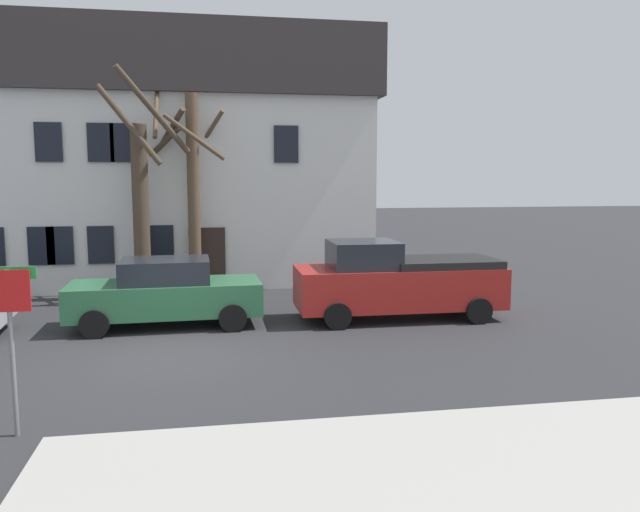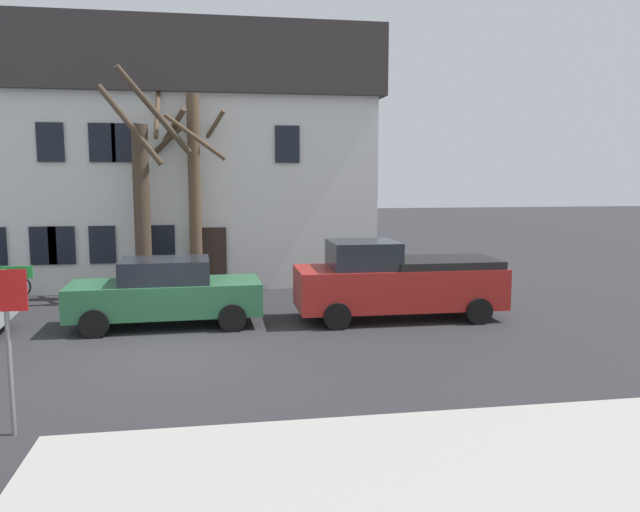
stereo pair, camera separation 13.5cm
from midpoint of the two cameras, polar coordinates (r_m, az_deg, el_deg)
name	(u,v)px [view 2 (the right image)]	position (r m, az deg, el deg)	size (l,w,h in m)	color
ground_plane	(170,357)	(13.61, -13.21, -8.92)	(120.00, 120.00, 0.00)	#2D2D30
building_main	(159,157)	(24.24, -14.25, 8.69)	(15.39, 7.45, 8.74)	white
tree_bare_near	(145,194)	(20.00, -15.49, 5.49)	(2.67, 3.02, 6.83)	#4C3D2D
tree_bare_mid	(194,187)	(20.16, -11.25, 6.15)	(2.16, 2.20, 6.89)	brown
car_green_sedan	(166,292)	(16.22, -13.62, -3.23)	(4.75, 2.18, 1.70)	#2D6B42
pickup_truck_red	(397,281)	(16.68, 7.24, -2.27)	(5.42, 2.21, 2.08)	#AD231E
street_sign_pole	(7,317)	(9.99, -26.27, -5.03)	(0.76, 0.07, 2.48)	slate
bicycle_leaning	(0,289)	(21.37, -26.96, -2.65)	(1.64, 0.69, 1.03)	black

